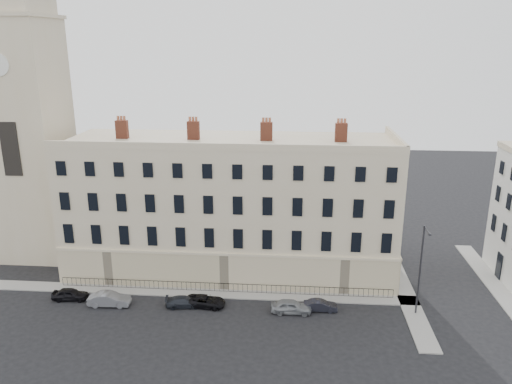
# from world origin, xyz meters

# --- Properties ---
(ground) EXTENTS (160.00, 160.00, 0.00)m
(ground) POSITION_xyz_m (0.00, 0.00, 0.00)
(ground) COLOR black
(ground) RESTS_ON ground
(terrace) EXTENTS (36.22, 12.22, 17.00)m
(terrace) POSITION_xyz_m (-5.97, 11.97, 7.50)
(terrace) COLOR beige
(terrace) RESTS_ON ground
(church_tower) EXTENTS (8.00, 8.13, 44.00)m
(church_tower) POSITION_xyz_m (-30.00, 14.00, 18.66)
(church_tower) COLOR beige
(church_tower) RESTS_ON ground
(pavement_terrace) EXTENTS (48.00, 2.00, 0.12)m
(pavement_terrace) POSITION_xyz_m (-10.00, 5.00, 0.06)
(pavement_terrace) COLOR gray
(pavement_terrace) RESTS_ON ground
(pavement_east_return) EXTENTS (2.00, 24.00, 0.12)m
(pavement_east_return) POSITION_xyz_m (13.00, 8.00, 0.06)
(pavement_east_return) COLOR gray
(pavement_east_return) RESTS_ON ground
(pavement_adjacent) EXTENTS (2.00, 20.00, 0.12)m
(pavement_adjacent) POSITION_xyz_m (23.00, 10.00, 0.06)
(pavement_adjacent) COLOR gray
(pavement_adjacent) RESTS_ON ground
(railings) EXTENTS (35.00, 0.04, 0.96)m
(railings) POSITION_xyz_m (-6.00, 5.40, 0.55)
(railings) COLOR black
(railings) RESTS_ON ground
(car_a) EXTENTS (3.67, 1.66, 1.22)m
(car_a) POSITION_xyz_m (-21.43, 2.61, 0.61)
(car_a) COLOR black
(car_a) RESTS_ON ground
(car_b) EXTENTS (4.22, 1.65, 1.37)m
(car_b) POSITION_xyz_m (-17.00, 1.79, 0.68)
(car_b) COLOR slate
(car_b) RESTS_ON ground
(car_c) EXTENTS (3.85, 1.99, 1.07)m
(car_c) POSITION_xyz_m (-9.52, 2.16, 0.53)
(car_c) COLOR #20232B
(car_c) RESTS_ON ground
(car_d) EXTENTS (4.15, 2.19, 1.11)m
(car_d) POSITION_xyz_m (-7.43, 2.41, 0.56)
(car_d) COLOR black
(car_d) RESTS_ON ground
(car_e) EXTENTS (3.94, 1.59, 1.34)m
(car_e) POSITION_xyz_m (1.12, 1.85, 0.67)
(car_e) COLOR gray
(car_e) RESTS_ON ground
(car_f) EXTENTS (3.31, 1.18, 1.09)m
(car_f) POSITION_xyz_m (3.96, 2.47, 0.54)
(car_f) COLOR black
(car_f) RESTS_ON ground
(streetlamp) EXTENTS (0.24, 1.98, 9.14)m
(streetlamp) POSITION_xyz_m (13.16, 2.44, 5.07)
(streetlamp) COLOR #323238
(streetlamp) RESTS_ON ground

